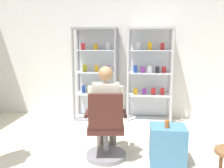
{
  "coord_description": "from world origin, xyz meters",
  "views": [
    {
      "loc": [
        0.35,
        -2.17,
        1.59
      ],
      "look_at": [
        -0.05,
        1.27,
        1.0
      ],
      "focal_mm": 38.58,
      "sensor_mm": 36.0,
      "label": 1
    }
  ],
  "objects_px": {
    "display_cabinet_left": "(96,74)",
    "storage_crate": "(167,144)",
    "office_chair": "(106,132)",
    "seated_shopkeeper": "(106,106)",
    "display_cabinet_right": "(149,74)",
    "tea_glass": "(167,124)"
  },
  "relations": [
    {
      "from": "display_cabinet_left",
      "to": "storage_crate",
      "type": "height_order",
      "value": "display_cabinet_left"
    },
    {
      "from": "storage_crate",
      "to": "tea_glass",
      "type": "relative_size",
      "value": 4.99
    },
    {
      "from": "display_cabinet_left",
      "to": "office_chair",
      "type": "bearing_deg",
      "value": -76.09
    },
    {
      "from": "office_chair",
      "to": "seated_shopkeeper",
      "type": "bearing_deg",
      "value": 96.99
    },
    {
      "from": "office_chair",
      "to": "tea_glass",
      "type": "height_order",
      "value": "office_chair"
    },
    {
      "from": "office_chair",
      "to": "tea_glass",
      "type": "bearing_deg",
      "value": -4.53
    },
    {
      "from": "office_chair",
      "to": "seated_shopkeeper",
      "type": "relative_size",
      "value": 0.74
    },
    {
      "from": "display_cabinet_left",
      "to": "seated_shopkeeper",
      "type": "distance_m",
      "value": 1.76
    },
    {
      "from": "display_cabinet_left",
      "to": "seated_shopkeeper",
      "type": "bearing_deg",
      "value": -75.44
    },
    {
      "from": "display_cabinet_right",
      "to": "tea_glass",
      "type": "xyz_separation_m",
      "value": [
        0.16,
        -1.91,
        -0.4
      ]
    },
    {
      "from": "storage_crate",
      "to": "display_cabinet_right",
      "type": "bearing_deg",
      "value": 95.8
    },
    {
      "from": "office_chair",
      "to": "seated_shopkeeper",
      "type": "distance_m",
      "value": 0.36
    },
    {
      "from": "office_chair",
      "to": "storage_crate",
      "type": "distance_m",
      "value": 0.84
    },
    {
      "from": "storage_crate",
      "to": "seated_shopkeeper",
      "type": "bearing_deg",
      "value": 169.16
    },
    {
      "from": "display_cabinet_left",
      "to": "storage_crate",
      "type": "relative_size",
      "value": 3.72
    },
    {
      "from": "seated_shopkeeper",
      "to": "display_cabinet_left",
      "type": "bearing_deg",
      "value": 104.56
    },
    {
      "from": "tea_glass",
      "to": "display_cabinet_left",
      "type": "bearing_deg",
      "value": 123.49
    },
    {
      "from": "office_chair",
      "to": "storage_crate",
      "type": "xyz_separation_m",
      "value": [
        0.83,
        -0.0,
        -0.14
      ]
    },
    {
      "from": "display_cabinet_left",
      "to": "office_chair",
      "type": "xyz_separation_m",
      "value": [
        0.46,
        -1.84,
        -0.57
      ]
    },
    {
      "from": "display_cabinet_right",
      "to": "office_chair",
      "type": "xyz_separation_m",
      "value": [
        -0.64,
        -1.84,
        -0.57
      ]
    },
    {
      "from": "display_cabinet_left",
      "to": "tea_glass",
      "type": "distance_m",
      "value": 2.32
    },
    {
      "from": "office_chair",
      "to": "seated_shopkeeper",
      "type": "height_order",
      "value": "seated_shopkeeper"
    }
  ]
}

